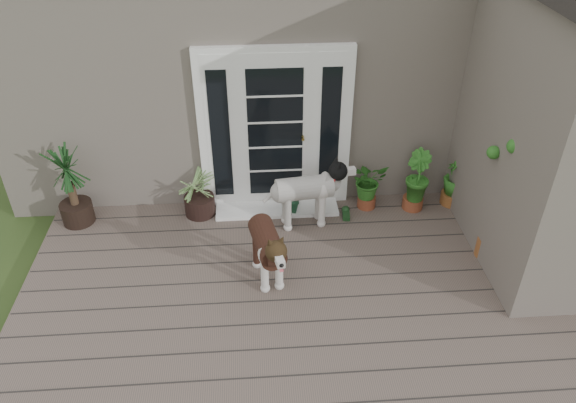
{
  "coord_description": "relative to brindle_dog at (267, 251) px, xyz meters",
  "views": [
    {
      "loc": [
        -0.48,
        -3.54,
        4.37
      ],
      "look_at": [
        -0.1,
        1.75,
        0.7
      ],
      "focal_mm": 34.38,
      "sensor_mm": 36.0,
      "label": 1
    }
  ],
  "objects": [
    {
      "name": "spider_plant",
      "position": [
        -0.83,
        1.29,
        -0.02
      ],
      "size": [
        0.86,
        0.86,
        0.7
      ],
      "primitive_type": null,
      "rotation": [
        0.0,
        0.0,
        0.39
      ],
      "color": "#839C60",
      "rests_on": "deck"
    },
    {
      "name": "yucca",
      "position": [
        -2.38,
        1.23,
        0.17
      ],
      "size": [
        0.81,
        0.81,
        1.1
      ],
      "primitive_type": null,
      "rotation": [
        0.0,
        0.0,
        0.07
      ],
      "color": "black",
      "rests_on": "deck"
    },
    {
      "name": "door_step",
      "position": [
        0.17,
        1.29,
        -0.35
      ],
      "size": [
        1.6,
        0.4,
        0.05
      ],
      "primitive_type": "cube",
      "color": "white",
      "rests_on": "deck"
    },
    {
      "name": "clog_left",
      "position": [
        0.39,
        1.27,
        -0.33
      ],
      "size": [
        0.21,
        0.34,
        0.09
      ],
      "primitive_type": null,
      "rotation": [
        0.0,
        0.0,
        -0.22
      ],
      "color": "#173923",
      "rests_on": "deck"
    },
    {
      "name": "white_dog",
      "position": [
        0.5,
        0.98,
        0.02
      ],
      "size": [
        0.99,
        0.52,
        0.79
      ],
      "primitive_type": null,
      "rotation": [
        0.0,
        0.0,
        -1.44
      ],
      "color": "silver",
      "rests_on": "deck"
    },
    {
      "name": "deck",
      "position": [
        0.37,
        -0.71,
        -0.44
      ],
      "size": [
        6.2,
        4.6,
        0.12
      ],
      "primitive_type": "cube",
      "color": "#6B5B4C",
      "rests_on": "ground"
    },
    {
      "name": "house_wing",
      "position": [
        3.27,
        0.39,
        1.05
      ],
      "size": [
        1.6,
        2.4,
        3.1
      ],
      "primitive_type": "cube",
      "color": "#665E54",
      "rests_on": "ground"
    },
    {
      "name": "clog_right",
      "position": [
        1.06,
        1.09,
        -0.34
      ],
      "size": [
        0.15,
        0.28,
        0.08
      ],
      "primitive_type": null,
      "rotation": [
        0.0,
        0.0,
        -0.1
      ],
      "color": "#173918",
      "rests_on": "deck"
    },
    {
      "name": "herb_c",
      "position": [
        2.52,
        1.29,
        -0.09
      ],
      "size": [
        0.46,
        0.46,
        0.57
      ],
      "primitive_type": "imported",
      "rotation": [
        0.0,
        0.0,
        4.42
      ],
      "color": "#20661D",
      "rests_on": "deck"
    },
    {
      "name": "door_unit",
      "position": [
        0.17,
        1.49,
        0.7
      ],
      "size": [
        1.9,
        0.14,
        2.15
      ],
      "primitive_type": "cube",
      "color": "white",
      "rests_on": "deck"
    },
    {
      "name": "house_main",
      "position": [
        0.37,
        3.54,
        1.05
      ],
      "size": [
        7.4,
        4.0,
        3.1
      ],
      "primitive_type": "cube",
      "color": "#665E54",
      "rests_on": "ground"
    },
    {
      "name": "herb_a",
      "position": [
        1.37,
        1.29,
        -0.08
      ],
      "size": [
        0.58,
        0.58,
        0.59
      ],
      "primitive_type": "imported",
      "rotation": [
        0.0,
        0.0,
        0.3
      ],
      "color": "#2B611B",
      "rests_on": "deck"
    },
    {
      "name": "sapling",
      "position": [
        2.63,
        0.2,
        0.53
      ],
      "size": [
        0.69,
        0.69,
        1.8
      ],
      "primitive_type": null,
      "rotation": [
        0.0,
        0.0,
        0.39
      ],
      "color": "#275A19",
      "rests_on": "deck"
    },
    {
      "name": "herb_b",
      "position": [
        1.97,
        1.22,
        -0.07
      ],
      "size": [
        0.47,
        0.47,
        0.62
      ],
      "primitive_type": "imported",
      "rotation": [
        0.0,
        0.0,
        1.72
      ],
      "color": "#1A5E1E",
      "rests_on": "deck"
    },
    {
      "name": "brindle_dog",
      "position": [
        0.0,
        0.0,
        0.0
      ],
      "size": [
        0.56,
        0.96,
        0.75
      ],
      "primitive_type": null,
      "rotation": [
        0.0,
        0.0,
        3.34
      ],
      "color": "#3F2117",
      "rests_on": "deck"
    }
  ]
}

